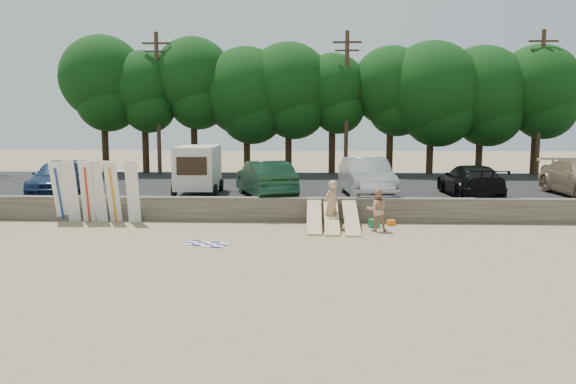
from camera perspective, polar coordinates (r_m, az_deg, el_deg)
name	(u,v)px	position (r m, az deg, el deg)	size (l,w,h in m)	color
ground	(317,236)	(20.25, 2.95, -4.52)	(120.00, 120.00, 0.00)	tan
seawall	(316,210)	(23.11, 2.88, -1.80)	(44.00, 0.50, 1.00)	#6B6356
parking_lot	(315,191)	(30.56, 2.74, 0.11)	(44.00, 14.50, 0.70)	#282828
treeline	(328,87)	(37.32, 4.04, 10.58)	(33.70, 6.76, 9.04)	#382616
utility_poles	(347,100)	(35.92, 5.96, 9.25)	(25.80, 0.26, 9.00)	#473321
box_trailer	(198,167)	(26.70, -9.12, 2.50)	(2.16, 3.64, 2.26)	beige
car_0	(58,178)	(28.69, -22.29, 1.31)	(2.07, 5.09, 1.48)	#162B4E
car_1	(265,179)	(25.47, -2.33, 1.36)	(1.75, 5.01, 1.65)	#12321E
car_2	(366,177)	(25.78, 7.96, 1.49)	(1.86, 5.34, 1.76)	gray
car_3	(470,181)	(26.84, 18.02, 1.10)	(2.04, 5.01, 1.45)	black
surfboard_upright_0	(59,192)	(24.71, -22.22, 0.02)	(0.50, 0.06, 2.60)	white
surfboard_upright_1	(71,191)	(24.47, -21.15, 0.05)	(0.50, 0.06, 2.60)	white
surfboard_upright_2	(87,192)	(24.21, -19.73, 0.04)	(0.50, 0.06, 2.60)	white
surfboard_upright_3	(98,191)	(24.09, -18.70, 0.07)	(0.50, 0.06, 2.60)	white
surfboard_upright_4	(113,192)	(23.84, -17.36, 0.03)	(0.50, 0.06, 2.60)	white
surfboard_upright_5	(133,192)	(23.48, -15.49, 0.02)	(0.50, 0.06, 2.60)	white
surfboard_low_0	(314,215)	(21.66, 2.68, -2.39)	(0.56, 3.00, 0.07)	#D9BC89
surfboard_low_1	(331,217)	(21.57, 4.43, -2.56)	(0.56, 3.00, 0.07)	#D9BC89
surfboard_low_2	(351,217)	(21.52, 6.42, -2.59)	(0.56, 3.00, 0.07)	#D9BC89
beachgoer_a	(331,204)	(21.70, 4.42, -1.25)	(0.68, 0.44, 1.86)	tan
beachgoer_b	(377,210)	(21.33, 9.01, -1.81)	(0.78, 0.61, 1.61)	tan
cooler	(374,223)	(22.16, 8.71, -3.16)	(0.38, 0.30, 0.32)	#238247
gear_bag	(391,223)	(22.69, 10.41, -3.08)	(0.30, 0.25, 0.22)	orange
beach_towel	(206,244)	(19.16, -8.36, -5.24)	(1.50, 1.50, 0.00)	white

